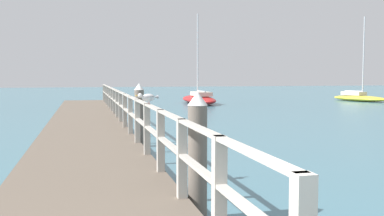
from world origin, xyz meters
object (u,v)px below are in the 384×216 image
Objects in this scene: seagull_foreground at (148,97)px; boat_3 at (359,97)px; boat_2 at (199,99)px; dock_piling_far at (139,115)px; dock_piling_near at (198,156)px.

seagull_foreground is 31.56m from boat_3.
dock_piling_far is at bearing -109.40° from boat_2.
boat_2 is 0.98× the size of boat_3.
boat_3 is (13.64, 0.18, -0.05)m from boat_2.
dock_piling_near is at bearing -90.00° from dock_piling_far.
boat_3 is (20.38, 26.08, -0.63)m from dock_piling_near.
dock_piling_far is 0.28× the size of boat_2.
boat_2 reaches higher than dock_piling_far.
boat_2 is 13.64m from boat_3.
dock_piling_far is at bearing 90.00° from dock_piling_near.
seagull_foreground is (-0.39, -4.60, 0.75)m from dock_piling_far.
boat_3 is at bearing 43.19° from dock_piling_far.
dock_piling_far is 4.06× the size of seagull_foreground.
boat_2 is at bearing 70.43° from dock_piling_far.
dock_piling_near is at bearing -104.40° from boat_2.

